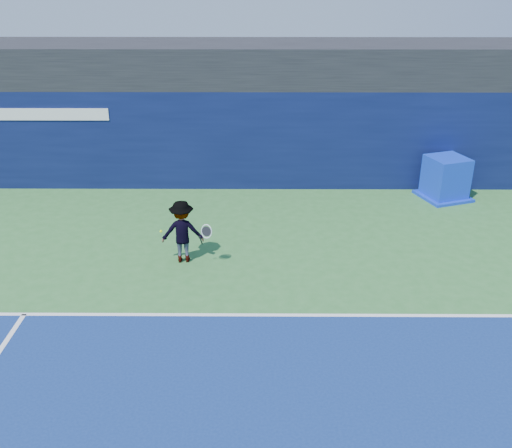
# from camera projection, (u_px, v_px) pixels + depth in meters

# --- Properties ---
(ground) EXTENTS (80.00, 80.00, 0.00)m
(ground) POSITION_uv_depth(u_px,v_px,m) (279.00, 427.00, 8.63)
(ground) COLOR #327032
(ground) RESTS_ON ground
(baseline) EXTENTS (24.00, 0.10, 0.01)m
(baseline) POSITION_uv_depth(u_px,v_px,m) (274.00, 315.00, 11.35)
(baseline) COLOR white
(baseline) RESTS_ON ground
(stadium_band) EXTENTS (36.00, 3.00, 1.20)m
(stadium_band) POSITION_uv_depth(u_px,v_px,m) (269.00, 63.00, 17.59)
(stadium_band) COLOR black
(stadium_band) RESTS_ON back_wall_assembly
(back_wall_assembly) EXTENTS (36.00, 1.03, 3.00)m
(back_wall_assembly) POSITION_uv_depth(u_px,v_px,m) (269.00, 138.00, 17.55)
(back_wall_assembly) COLOR #0B123C
(back_wall_assembly) RESTS_ON ground
(equipment_cart) EXTENTS (1.67, 1.67, 1.25)m
(equipment_cart) POSITION_uv_depth(u_px,v_px,m) (445.00, 179.00, 16.86)
(equipment_cart) COLOR #0D2DBF
(equipment_cart) RESTS_ON ground
(tennis_player) EXTENTS (1.23, 0.69, 1.51)m
(tennis_player) POSITION_uv_depth(u_px,v_px,m) (182.00, 232.00, 13.16)
(tennis_player) COLOR white
(tennis_player) RESTS_ON ground
(tennis_ball) EXTENTS (0.06, 0.06, 0.06)m
(tennis_ball) POSITION_uv_depth(u_px,v_px,m) (161.00, 231.00, 12.65)
(tennis_ball) COLOR #B9DA18
(tennis_ball) RESTS_ON ground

